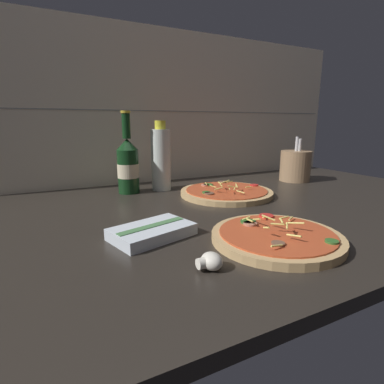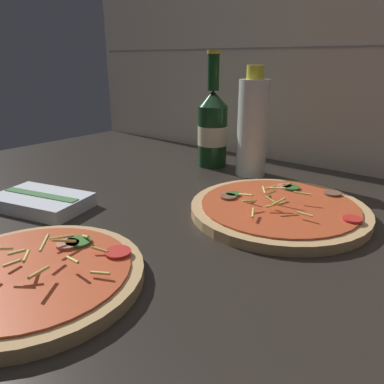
{
  "view_description": "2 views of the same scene",
  "coord_description": "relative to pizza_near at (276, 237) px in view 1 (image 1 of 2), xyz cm",
  "views": [
    {
      "loc": [
        -48.63,
        -67.41,
        25.7
      ],
      "look_at": [
        -11.11,
        7.19,
        6.2
      ],
      "focal_mm": 28.0,
      "sensor_mm": 36.0,
      "label": 1
    },
    {
      "loc": [
        29.84,
        -42.47,
        27.46
      ],
      "look_at": [
        -7.41,
        2.98,
        6.51
      ],
      "focal_mm": 35.0,
      "sensor_mm": 36.0,
      "label": 2
    }
  ],
  "objects": [
    {
      "name": "counter_slab",
      "position": [
        8.48,
        24.96,
        -2.21
      ],
      "size": [
        160.0,
        90.0,
        2.5
      ],
      "color": "#28231E",
      "rests_on": "ground"
    },
    {
      "name": "oil_bottle",
      "position": [
        -3.43,
        54.4,
        9.97
      ],
      "size": [
        6.69,
        6.69,
        23.77
      ],
      "color": "silver",
      "rests_on": "counter_slab"
    },
    {
      "name": "dish_towel",
      "position": [
        -21.34,
        13.27,
        0.25
      ],
      "size": [
        18.4,
        14.06,
        2.56
      ],
      "color": "silver",
      "rests_on": "counter_slab"
    },
    {
      "name": "pizza_near",
      "position": [
        0.0,
        0.0,
        0.0
      ],
      "size": [
        25.8,
        25.8,
        4.96
      ],
      "color": "tan",
      "rests_on": "counter_slab"
    },
    {
      "name": "beer_bottle",
      "position": [
        -14.84,
        55.14,
        8.49
      ],
      "size": [
        7.11,
        7.11,
        26.82
      ],
      "color": "#143819",
      "rests_on": "counter_slab"
    },
    {
      "name": "pizza_far",
      "position": [
        12.44,
        37.27,
        -0.02
      ],
      "size": [
        29.74,
        29.74,
        5.05
      ],
      "color": "tan",
      "rests_on": "counter_slab"
    },
    {
      "name": "tile_backsplash",
      "position": [
        8.48,
        70.46,
        26.54
      ],
      "size": [
        160.0,
        1.13,
        60.0
      ],
      "color": "beige",
      "rests_on": "ground"
    },
    {
      "name": "mushroom_left",
      "position": [
        -17.61,
        -4.25,
        0.45
      ],
      "size": [
        4.25,
        4.05,
        2.83
      ],
      "color": "white",
      "rests_on": "counter_slab"
    },
    {
      "name": "utensil_crock",
      "position": [
        50.91,
        45.84,
        5.17
      ],
      "size": [
        11.95,
        11.95,
        17.71
      ],
      "color": "#9E7A56",
      "rests_on": "counter_slab"
    }
  ]
}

